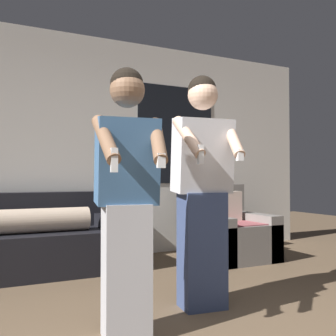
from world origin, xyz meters
The scene contains 5 objects.
wall_back centered at (0.02, 3.17, 1.35)m, with size 6.45×0.07×2.70m.
couch centered at (-0.64, 2.70, 0.30)m, with size 1.92×0.85×0.81m.
armchair centered at (1.59, 2.45, 0.30)m, with size 0.83×0.94×0.89m.
person_left centered at (-0.34, 0.73, 0.85)m, with size 0.43×0.51×1.65m.
person_right centered at (0.36, 1.01, 0.90)m, with size 0.49×0.51×1.75m.
Camera 1 is at (-1.16, -1.54, 0.98)m, focal length 42.00 mm.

